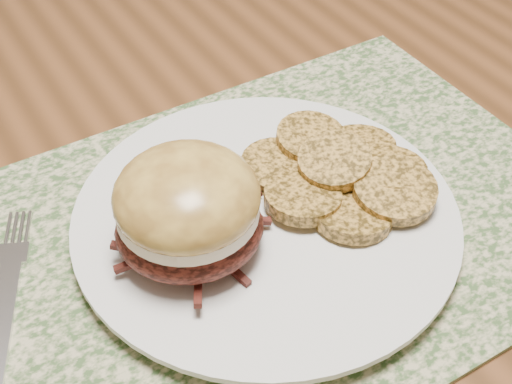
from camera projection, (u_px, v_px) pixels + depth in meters
dining_table at (383, 141)px, 0.72m from camera, size 1.50×0.90×0.75m
placemat at (282, 223)px, 0.52m from camera, size 0.45×0.33×0.00m
dinner_plate at (266, 220)px, 0.51m from camera, size 0.26×0.26×0.02m
pork_sandwich at (188, 210)px, 0.46m from camera, size 0.13×0.12×0.07m
roasted_potatoes at (337, 172)px, 0.52m from camera, size 0.14×0.15×0.03m
fork at (5, 305)px, 0.46m from camera, size 0.09×0.16×0.00m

